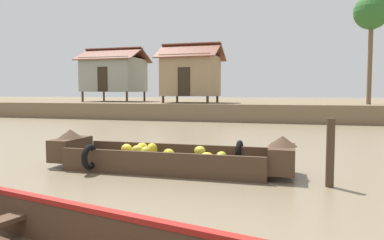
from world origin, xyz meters
TOP-DOWN VIEW (x-y plane):
  - ground_plane at (0.00, 10.00)m, footprint 300.00×300.00m
  - riverbank_strip at (0.00, 28.92)m, footprint 160.00×20.00m
  - banana_boat at (-0.52, 5.89)m, footprint 5.23×1.99m
  - stilt_house_left at (-11.72, 24.47)m, footprint 4.77×4.03m
  - stilt_house_mid_left at (-4.84, 22.27)m, footprint 4.05×3.71m
  - palm_tree_near at (5.84, 21.20)m, footprint 1.90×1.90m
  - mooring_post at (2.64, 5.38)m, footprint 0.14×0.14m

SIDE VIEW (x-z plane):
  - ground_plane at x=0.00m, z-range 0.00..0.00m
  - banana_boat at x=-0.52m, z-range -0.14..0.66m
  - riverbank_strip at x=0.00m, z-range 0.00..1.00m
  - mooring_post at x=2.64m, z-range 0.00..1.19m
  - stilt_house_mid_left at x=-4.84m, z-range 0.88..4.82m
  - stilt_house_left at x=-11.72m, z-range 1.04..5.17m
  - palm_tree_near at x=5.84m, z-range 2.97..9.02m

